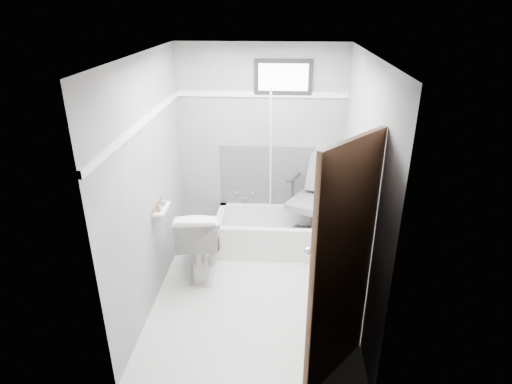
# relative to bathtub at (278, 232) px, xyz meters

# --- Properties ---
(floor) EXTENTS (2.60, 2.60, 0.00)m
(floor) POSITION_rel_bathtub_xyz_m (-0.23, -0.93, -0.21)
(floor) COLOR silver
(floor) RESTS_ON ground
(ceiling) EXTENTS (2.60, 2.60, 0.00)m
(ceiling) POSITION_rel_bathtub_xyz_m (-0.23, -0.93, 2.19)
(ceiling) COLOR silver
(ceiling) RESTS_ON floor
(wall_back) EXTENTS (2.00, 0.02, 2.40)m
(wall_back) POSITION_rel_bathtub_xyz_m (-0.23, 0.37, 0.99)
(wall_back) COLOR slate
(wall_back) RESTS_ON floor
(wall_front) EXTENTS (2.00, 0.02, 2.40)m
(wall_front) POSITION_rel_bathtub_xyz_m (-0.23, -2.23, 0.99)
(wall_front) COLOR slate
(wall_front) RESTS_ON floor
(wall_left) EXTENTS (0.02, 2.60, 2.40)m
(wall_left) POSITION_rel_bathtub_xyz_m (-1.23, -0.93, 0.99)
(wall_left) COLOR slate
(wall_left) RESTS_ON floor
(wall_right) EXTENTS (0.02, 2.60, 2.40)m
(wall_right) POSITION_rel_bathtub_xyz_m (0.77, -0.93, 0.99)
(wall_right) COLOR slate
(wall_right) RESTS_ON floor
(bathtub) EXTENTS (1.50, 0.70, 0.42)m
(bathtub) POSITION_rel_bathtub_xyz_m (0.00, 0.00, 0.00)
(bathtub) COLOR silver
(bathtub) RESTS_ON floor
(office_chair) EXTENTS (0.86, 0.86, 1.12)m
(office_chair) POSITION_rel_bathtub_xyz_m (0.43, 0.03, 0.47)
(office_chair) COLOR slate
(office_chair) RESTS_ON bathtub
(toilet) EXTENTS (0.54, 0.87, 0.81)m
(toilet) POSITION_rel_bathtub_xyz_m (-0.85, -0.56, 0.19)
(toilet) COLOR white
(toilet) RESTS_ON floor
(door) EXTENTS (0.78, 0.78, 2.00)m
(door) POSITION_rel_bathtub_xyz_m (0.75, -2.21, 0.79)
(door) COLOR brown
(door) RESTS_ON floor
(window) EXTENTS (0.66, 0.04, 0.40)m
(window) POSITION_rel_bathtub_xyz_m (0.02, 0.36, 1.81)
(window) COLOR black
(window) RESTS_ON wall_back
(backerboard) EXTENTS (1.50, 0.02, 0.78)m
(backerboard) POSITION_rel_bathtub_xyz_m (0.02, 0.36, 0.59)
(backerboard) COLOR #4C4C4F
(backerboard) RESTS_ON wall_back
(trim_back) EXTENTS (2.00, 0.02, 0.06)m
(trim_back) POSITION_rel_bathtub_xyz_m (-0.23, 0.36, 1.61)
(trim_back) COLOR white
(trim_back) RESTS_ON wall_back
(trim_left) EXTENTS (0.02, 2.60, 0.06)m
(trim_left) POSITION_rel_bathtub_xyz_m (-1.22, -0.93, 1.61)
(trim_left) COLOR white
(trim_left) RESTS_ON wall_left
(pole) EXTENTS (0.02, 0.56, 1.88)m
(pole) POSITION_rel_bathtub_xyz_m (-0.10, 0.13, 0.84)
(pole) COLOR white
(pole) RESTS_ON bathtub
(shelf) EXTENTS (0.10, 0.32, 0.02)m
(shelf) POSITION_rel_bathtub_xyz_m (-1.16, -0.83, 0.69)
(shelf) COLOR white
(shelf) RESTS_ON wall_left
(soap_bottle_a) EXTENTS (0.06, 0.06, 0.11)m
(soap_bottle_a) POSITION_rel_bathtub_xyz_m (-1.17, -0.91, 0.76)
(soap_bottle_a) COLOR #9D794E
(soap_bottle_a) RESTS_ON shelf
(soap_bottle_b) EXTENTS (0.11, 0.11, 0.10)m
(soap_bottle_b) POSITION_rel_bathtub_xyz_m (-1.17, -0.77, 0.75)
(soap_bottle_b) COLOR slate
(soap_bottle_b) RESTS_ON shelf
(faucet) EXTENTS (0.26, 0.10, 0.16)m
(faucet) POSITION_rel_bathtub_xyz_m (-0.43, 0.34, 0.34)
(faucet) COLOR silver
(faucet) RESTS_ON wall_back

